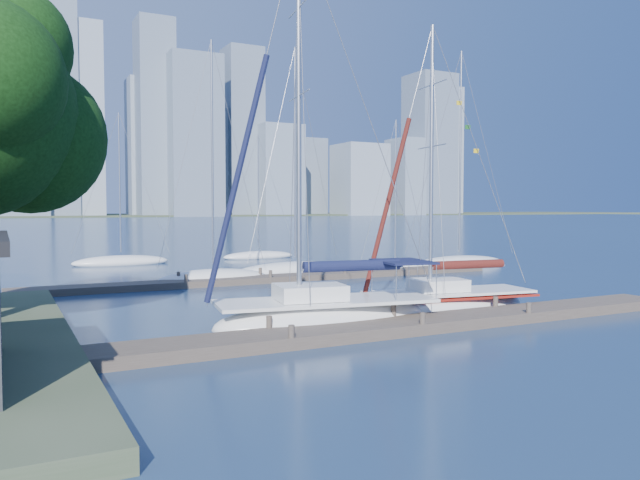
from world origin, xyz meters
TOP-DOWN VIEW (x-y plane):
  - ground at (0.00, 0.00)m, footprint 700.00×700.00m
  - near_dock at (0.00, 0.00)m, footprint 26.00×2.00m
  - far_dock at (2.00, 16.00)m, footprint 30.00×1.80m
  - far_shore at (0.00, 320.00)m, footprint 800.00×100.00m
  - sailboat_navy at (-2.28, 2.01)m, footprint 9.11×4.21m
  - sailboat_maroon at (3.91, 2.55)m, footprint 8.05×3.57m
  - bg_boat_1 at (-1.79, 17.30)m, footprint 6.90×2.93m
  - bg_boat_2 at (4.42, 19.12)m, footprint 8.73×5.26m
  - bg_boat_4 at (11.75, 18.20)m, footprint 6.64×3.05m
  - bg_boat_5 at (17.60, 18.34)m, footprint 8.54×5.38m
  - bg_boat_6 at (-4.73, 31.45)m, footprint 7.61×4.15m
  - bg_boat_7 at (7.04, 32.38)m, footprint 6.71×3.44m
  - skyline at (25.53, 290.12)m, footprint 501.58×51.31m

SIDE VIEW (x-z plane):
  - ground at x=0.00m, z-range 0.00..0.00m
  - far_shore at x=0.00m, z-range -0.75..0.75m
  - far_dock at x=2.00m, z-range 0.00..0.36m
  - near_dock at x=0.00m, z-range 0.00..0.40m
  - bg_boat_7 at x=7.04m, z-range -5.26..5.70m
  - bg_boat_4 at x=11.75m, z-range -5.20..5.66m
  - bg_boat_6 at x=-4.73m, z-range -5.76..6.27m
  - bg_boat_1 at x=-1.79m, z-range -6.99..7.59m
  - bg_boat_2 at x=4.42m, z-range -7.34..7.95m
  - bg_boat_5 at x=17.60m, z-range -7.86..8.48m
  - sailboat_maroon at x=3.91m, z-range -5.23..7.24m
  - sailboat_navy at x=-2.28m, z-range -6.40..8.77m
  - skyline at x=25.53m, z-range -14.45..83.22m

